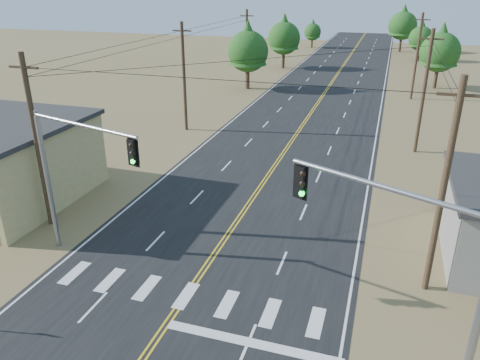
% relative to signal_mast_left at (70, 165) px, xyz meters
% --- Properties ---
extents(road, '(15.00, 200.00, 0.02)m').
position_rel_signal_mast_left_xyz_m(road, '(6.51, 20.53, -5.16)').
color(road, black).
rests_on(road, ground).
extents(utility_pole_left_near, '(1.80, 0.30, 10.00)m').
position_rel_signal_mast_left_xyz_m(utility_pole_left_near, '(-3.99, 2.53, -0.05)').
color(utility_pole_left_near, '#4C3826').
rests_on(utility_pole_left_near, ground).
extents(utility_pole_left_mid, '(1.80, 0.30, 10.00)m').
position_rel_signal_mast_left_xyz_m(utility_pole_left_mid, '(-3.99, 22.53, -0.05)').
color(utility_pole_left_mid, '#4C3826').
rests_on(utility_pole_left_mid, ground).
extents(utility_pole_left_far, '(1.80, 0.30, 10.00)m').
position_rel_signal_mast_left_xyz_m(utility_pole_left_far, '(-3.99, 42.53, -0.05)').
color(utility_pole_left_far, '#4C3826').
rests_on(utility_pole_left_far, ground).
extents(utility_pole_right_near, '(1.80, 0.30, 10.00)m').
position_rel_signal_mast_left_xyz_m(utility_pole_right_near, '(17.01, 2.53, -0.05)').
color(utility_pole_right_near, '#4C3826').
rests_on(utility_pole_right_near, ground).
extents(utility_pole_right_mid, '(1.80, 0.30, 10.00)m').
position_rel_signal_mast_left_xyz_m(utility_pole_right_mid, '(17.01, 22.53, -0.05)').
color(utility_pole_right_mid, '#4C3826').
rests_on(utility_pole_right_mid, ground).
extents(utility_pole_right_far, '(1.80, 0.30, 10.00)m').
position_rel_signal_mast_left_xyz_m(utility_pole_right_far, '(17.01, 42.53, -0.05)').
color(utility_pole_right_far, '#4C3826').
rests_on(utility_pole_right_far, ground).
extents(signal_mast_left, '(6.65, 2.10, 7.58)m').
position_rel_signal_mast_left_xyz_m(signal_mast_left, '(0.00, 0.00, 0.00)').
color(signal_mast_left, gray).
rests_on(signal_mast_left, ground).
extents(signal_mast_right, '(6.25, 2.99, 7.79)m').
position_rel_signal_mast_left_xyz_m(signal_mast_right, '(15.71, -4.39, 0.13)').
color(signal_mast_right, gray).
rests_on(signal_mast_right, ground).
extents(tree_left_near, '(5.30, 5.30, 8.83)m').
position_rel_signal_mast_left_xyz_m(tree_left_near, '(-3.69, 42.10, 0.23)').
color(tree_left_near, '#3F2D1E').
rests_on(tree_left_near, ground).
extents(tree_left_mid, '(5.18, 5.18, 8.63)m').
position_rel_signal_mast_left_xyz_m(tree_left_mid, '(-2.73, 59.11, 0.11)').
color(tree_left_mid, '#3F2D1E').
rests_on(tree_left_mid, ground).
extents(tree_left_far, '(3.54, 3.54, 5.90)m').
position_rel_signal_mast_left_xyz_m(tree_left_far, '(-2.49, 85.72, -1.56)').
color(tree_left_far, '#3F2D1E').
rests_on(tree_left_far, ground).
extents(tree_right_near, '(5.13, 5.13, 8.55)m').
position_rel_signal_mast_left_xyz_m(tree_right_near, '(20.12, 50.09, 0.06)').
color(tree_right_near, '#3F2D1E').
rests_on(tree_right_near, ground).
extents(tree_right_mid, '(4.21, 4.21, 7.02)m').
position_rel_signal_mast_left_xyz_m(tree_right_mid, '(18.70, 73.85, -0.88)').
color(tree_right_mid, '#3F2D1E').
rests_on(tree_right_mid, ground).
extents(tree_right_far, '(5.48, 5.48, 9.14)m').
position_rel_signal_mast_left_xyz_m(tree_right_far, '(15.51, 84.96, 0.42)').
color(tree_right_far, '#3F2D1E').
rests_on(tree_right_far, ground).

